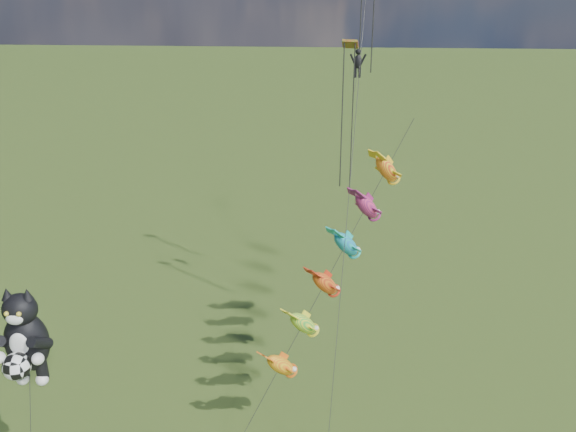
{
  "coord_description": "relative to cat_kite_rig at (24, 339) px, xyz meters",
  "views": [
    {
      "loc": [
        15.31,
        -26.57,
        25.12
      ],
      "look_at": [
        13.45,
        7.79,
        10.59
      ],
      "focal_mm": 40.0,
      "sensor_mm": 36.0,
      "label": 1
    }
  ],
  "objects": [
    {
      "name": "parafoil_rig",
      "position": [
        15.67,
        14.52,
        10.35
      ],
      "size": [
        2.97,
        17.44,
        26.0
      ],
      "rotation": [
        0.0,
        0.0,
        -0.04
      ],
      "color": "brown",
      "rests_on": "ground"
    },
    {
      "name": "cat_kite_rig",
      "position": [
        0.0,
        0.0,
        0.0
      ],
      "size": [
        2.38,
        4.09,
        10.88
      ],
      "rotation": [
        0.0,
        0.0,
        0.1
      ],
      "color": "brown",
      "rests_on": "ground"
    },
    {
      "name": "fish_windsock_rig",
      "position": [
        14.53,
        7.13,
        0.63
      ],
      "size": [
        10.34,
        12.31,
        15.85
      ],
      "rotation": [
        0.0,
        0.0,
        -0.37
      ],
      "color": "brown",
      "rests_on": "ground"
    }
  ]
}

